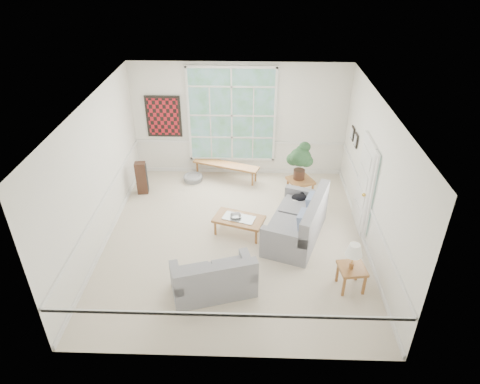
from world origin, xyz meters
The scene contains 24 objects.
floor centered at (0.00, 0.00, -0.01)m, with size 5.50×6.00×0.01m, color beige.
ceiling centered at (0.00, 0.00, 3.00)m, with size 5.50×6.00×0.02m, color white.
wall_back centered at (0.00, 3.00, 1.50)m, with size 5.50×0.02×3.00m, color white.
wall_front centered at (0.00, -3.00, 1.50)m, with size 5.50×0.02×3.00m, color white.
wall_left centered at (-2.75, 0.00, 1.50)m, with size 0.02×6.00×3.00m, color white.
wall_right centered at (2.75, 0.00, 1.50)m, with size 0.02×6.00×3.00m, color white.
window_back centered at (-0.20, 2.96, 1.65)m, with size 2.30×0.08×2.40m, color white.
entry_door centered at (2.71, 0.60, 1.05)m, with size 0.08×0.90×2.10m, color white.
door_sidelight centered at (2.71, -0.03, 1.15)m, with size 0.08×0.26×1.90m, color white.
wall_art centered at (-1.95, 2.95, 1.60)m, with size 0.90×0.06×1.10m, color #5E1115.
wall_frame_near centered at (2.71, 1.75, 1.55)m, with size 0.04×0.26×0.32m, color black.
wall_frame_far centered at (2.71, 2.15, 1.55)m, with size 0.04×0.26×0.32m, color black.
loveseat_right centered at (1.28, 0.11, 0.51)m, with size 0.97×1.87×1.01m, color gray.
loveseat_front centered at (-0.33, -1.57, 0.40)m, with size 1.48×0.76×0.80m, color gray.
coffee_table centered at (0.08, 0.20, 0.20)m, with size 1.06×0.58×0.40m, color #915B2D.
pewter_bowl centered at (0.01, 0.23, 0.43)m, with size 0.29×0.29×0.07m, color #9D9CA1.
window_bench centered at (-0.35, 2.65, 0.21)m, with size 1.78×0.35×0.42m, color #915B2D.
end_table centered at (1.51, 1.65, 0.28)m, with size 0.55×0.55×0.55m, color #915B2D.
houseplant centered at (1.47, 1.70, 1.02)m, with size 0.54×0.54×0.93m, color #254727, non-canonical shape.
side_table centered at (2.18, -1.41, 0.24)m, with size 0.47×0.47×0.48m, color #915B2D.
table_lamp centered at (2.15, -1.43, 0.74)m, with size 0.31×0.31×0.53m, color silver, non-canonical shape.
pet_bed centered at (-1.22, 2.49, 0.07)m, with size 0.50×0.50×0.15m, color gray.
floor_speaker centered at (-2.40, 1.83, 0.42)m, with size 0.26×0.21×0.84m, color #3C2318.
cat centered at (1.40, 0.77, 0.60)m, with size 0.35×0.25×0.17m, color black.
Camera 1 is at (0.34, -7.33, 5.63)m, focal length 32.00 mm.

